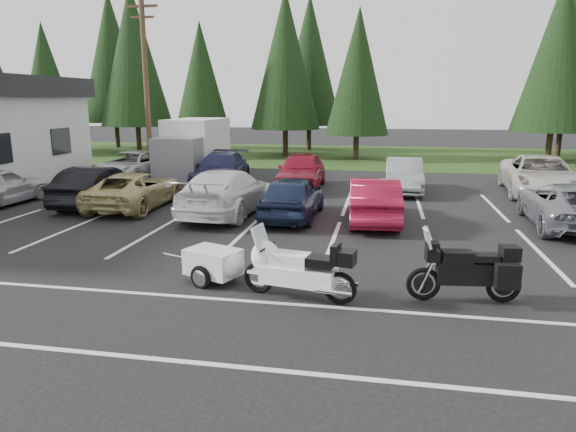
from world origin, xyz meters
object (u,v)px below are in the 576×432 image
Objects in this scene: box_truck at (190,148)px; car_near_4 at (293,197)px; car_near_1 at (97,186)px; car_near_3 at (227,192)px; car_near_2 at (135,190)px; car_far_3 at (404,175)px; car_near_5 at (373,200)px; utility_pole at (146,83)px; car_far_2 at (301,171)px; cargo_trailer at (213,265)px; car_far_0 at (132,166)px; car_far_1 at (221,169)px; car_near_6 at (568,205)px; adventure_motorcycle at (465,265)px; touring_motorcycle at (298,264)px; car_far_4 at (540,175)px.

box_truck is 1.31× the size of car_near_4.
car_near_3 reaches higher than car_near_1.
car_near_2 is at bearing -3.90° from car_near_3.
car_near_4 is at bearing -123.34° from car_far_3.
car_near_3 is 1.22× the size of car_near_5.
utility_pole is 9.01m from car_near_2.
car_far_2 reaches higher than cargo_trailer.
car_far_1 is at bearing -1.20° from car_far_0.
box_truck is 1.13× the size of car_near_6.
car_near_4 reaches higher than car_near_2.
car_near_5 is (10.24, -0.81, -0.01)m from car_near_1.
car_near_4 is 0.97× the size of car_near_5.
utility_pole is 12.69m from car_near_4.
car_near_2 is 1.95× the size of adventure_motorcycle.
touring_motorcycle is (10.24, -15.16, -3.97)m from utility_pole.
car_far_4 reaches higher than car_far_1.
car_near_2 is at bearing -5.18° from car_near_4.
car_far_2 is at bearing -147.48° from car_near_1.
car_far_1 is (3.14, 5.31, 0.00)m from car_near_1.
car_far_3 is 0.74× the size of car_far_4.
car_near_4 is 1.75× the size of adventure_motorcycle.
touring_motorcycle is at bearing -178.50° from adventure_motorcycle.
box_truck reaches higher than car_near_3.
touring_motorcycle reaches higher than car_near_2.
car_far_3 is at bearing -153.03° from car_near_2.
cargo_trailer is 5.19m from adventure_motorcycle.
touring_motorcycle is (-2.46, -12.85, 0.01)m from car_far_3.
car_far_0 reaches higher than car_near_6.
car_far_4 is at bearing 62.90° from adventure_motorcycle.
car_near_3 is at bearing -61.73° from box_truck.
adventure_motorcycle is (11.44, -15.22, -0.71)m from box_truck.
touring_motorcycle is (8.24, -15.66, -0.73)m from box_truck.
car_near_6 is 11.48m from cargo_trailer.
box_truck is 3.14m from car_far_0.
utility_pole is 1.91× the size of car_far_2.
car_near_4 is 0.99× the size of car_far_3.
car_near_5 and touring_motorcycle have the same top height.
car_near_6 is 8.08m from adventure_motorcycle.
car_far_2 reaches higher than car_near_2.
car_near_4 reaches higher than touring_motorcycle.
car_far_0 is at bearing 168.61° from car_far_1.
car_near_3 is (6.55, -7.95, -3.92)m from utility_pole.
car_near_6 is at bearing -28.75° from car_far_1.
car_near_1 is 5.28m from car_near_3.
car_near_3 reaches higher than car_near_2.
utility_pole is at bearing 134.45° from touring_motorcycle.
car_far_1 is (-4.44, 6.08, 0.01)m from car_near_4.
adventure_motorcycle is (13.70, -13.16, 0.02)m from car_far_0.
car_near_5 reaches higher than cargo_trailer.
car_near_3 is 1.14× the size of car_far_2.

